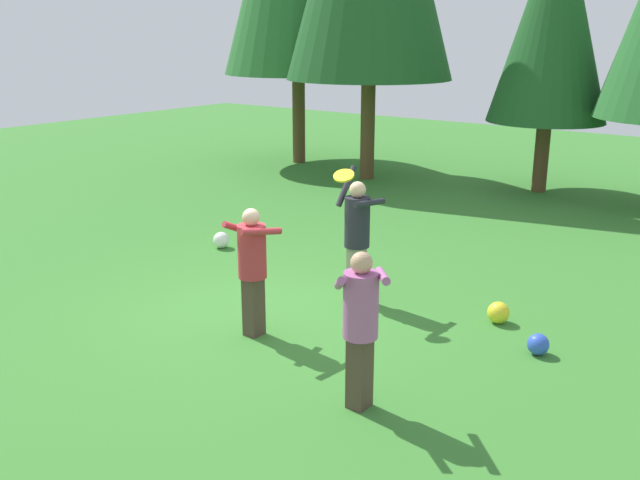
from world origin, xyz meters
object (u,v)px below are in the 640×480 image
at_px(person_catcher, 252,262).
at_px(ball_blue, 538,344).
at_px(ball_white, 221,240).
at_px(ball_yellow, 498,313).
at_px(frisbee, 344,176).
at_px(tree_center, 554,14).
at_px(person_thrower, 357,231).
at_px(person_bystander, 361,318).

xyz_separation_m(person_catcher, ball_blue, (2.97, 1.53, -0.81)).
relative_size(person_catcher, ball_white, 5.72).
xyz_separation_m(ball_yellow, ball_blue, (0.73, -0.59, -0.01)).
bearing_deg(frisbee, tree_center, 92.86).
distance_m(ball_white, tree_center, 8.90).
distance_m(person_thrower, person_bystander, 2.82).
xyz_separation_m(person_catcher, person_bystander, (1.98, -0.66, 0.01)).
distance_m(ball_blue, tree_center, 9.68).
bearing_deg(ball_white, frisbee, -16.33).
height_order(person_thrower, person_catcher, person_thrower).
height_order(person_catcher, tree_center, tree_center).
height_order(person_catcher, ball_yellow, person_catcher).
bearing_deg(frisbee, person_thrower, 83.27).
bearing_deg(ball_yellow, person_catcher, -136.69).
xyz_separation_m(ball_yellow, tree_center, (-2.33, 7.79, 3.76)).
relative_size(person_thrower, frisbee, 5.67).
xyz_separation_m(person_thrower, ball_white, (-3.21, 0.65, -0.86)).
xyz_separation_m(ball_blue, tree_center, (-3.06, 8.37, 3.77)).
distance_m(person_thrower, frisbee, 0.84).
xyz_separation_m(person_thrower, ball_blue, (2.60, -0.14, -0.87)).
height_order(ball_yellow, ball_blue, ball_yellow).
bearing_deg(person_catcher, tree_center, 14.31).
xyz_separation_m(frisbee, tree_center, (-0.42, 8.51, 2.11)).
height_order(frisbee, tree_center, tree_center).
height_order(ball_white, tree_center, tree_center).
distance_m(person_thrower, person_catcher, 1.71).
distance_m(person_catcher, person_bystander, 2.08).
height_order(person_bystander, ball_white, person_bystander).
xyz_separation_m(person_thrower, frisbee, (-0.03, -0.28, 0.79)).
height_order(person_bystander, ball_blue, person_bystander).
distance_m(frisbee, ball_blue, 3.12).
height_order(person_bystander, ball_yellow, person_bystander).
bearing_deg(person_bystander, ball_white, 19.65).
xyz_separation_m(person_catcher, tree_center, (-0.08, 9.90, 2.96)).
bearing_deg(tree_center, person_catcher, -89.52).
relative_size(person_bystander, ball_blue, 6.39).
bearing_deg(person_bystander, ball_yellow, -44.05).
height_order(ball_white, ball_blue, ball_white).
relative_size(ball_yellow, ball_white, 1.01).
distance_m(person_bystander, tree_center, 11.16).
bearing_deg(ball_blue, person_catcher, -152.78).
xyz_separation_m(frisbee, ball_blue, (2.63, 0.14, -1.66)).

